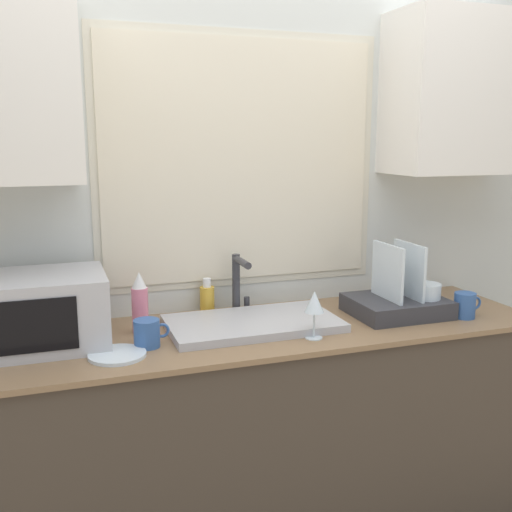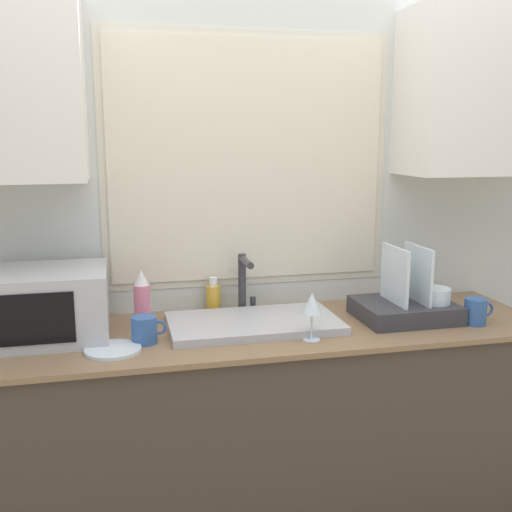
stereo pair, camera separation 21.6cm
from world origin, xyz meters
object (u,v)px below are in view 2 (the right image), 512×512
object	(u,v)px
mug_near_sink	(145,330)
wine_glass	(312,305)
faucet	(244,279)
microwave	(47,304)
spray_bottle	(142,300)
dish_rack	(407,305)
soap_bottle	(213,297)

from	to	relation	value
mug_near_sink	wine_glass	world-z (taller)	wine_glass
faucet	microwave	bearing A→B (deg)	-169.77
spray_bottle	mug_near_sink	distance (m)	0.18
dish_rack	wine_glass	world-z (taller)	dish_rack
soap_bottle	wine_glass	distance (m)	0.52
dish_rack	mug_near_sink	size ratio (longest dim) A/B	3.00
faucet	mug_near_sink	xyz separation A→B (m)	(-0.41, -0.27, -0.10)
faucet	soap_bottle	world-z (taller)	faucet
soap_bottle	faucet	bearing A→B (deg)	-25.06
mug_near_sink	wine_glass	distance (m)	0.59
spray_bottle	soap_bottle	xyz separation A→B (m)	(0.29, 0.16, -0.05)
faucet	dish_rack	size ratio (longest dim) A/B	0.66
microwave	faucet	bearing A→B (deg)	10.23
spray_bottle	soap_bottle	size ratio (longest dim) A/B	1.58
microwave	soap_bottle	distance (m)	0.65
microwave	spray_bottle	distance (m)	0.33
dish_rack	microwave	bearing A→B (deg)	176.19
microwave	mug_near_sink	size ratio (longest dim) A/B	3.40
soap_bottle	spray_bottle	bearing A→B (deg)	-150.84
soap_bottle	mug_near_sink	bearing A→B (deg)	-131.89
faucet	spray_bottle	world-z (taller)	faucet
faucet	mug_near_sink	size ratio (longest dim) A/B	1.96
dish_rack	soap_bottle	distance (m)	0.78
spray_bottle	dish_rack	bearing A→B (deg)	-6.46
faucet	spray_bottle	distance (m)	0.43
soap_bottle	wine_glass	world-z (taller)	wine_glass
mug_near_sink	dish_rack	bearing A→B (deg)	2.78
mug_near_sink	spray_bottle	bearing A→B (deg)	89.58
dish_rack	spray_bottle	bearing A→B (deg)	173.54
dish_rack	wine_glass	xyz separation A→B (m)	(-0.45, -0.15, 0.07)
mug_near_sink	soap_bottle	bearing A→B (deg)	48.11
mug_near_sink	faucet	bearing A→B (deg)	33.53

